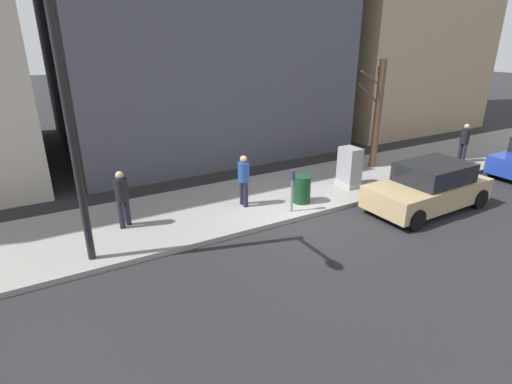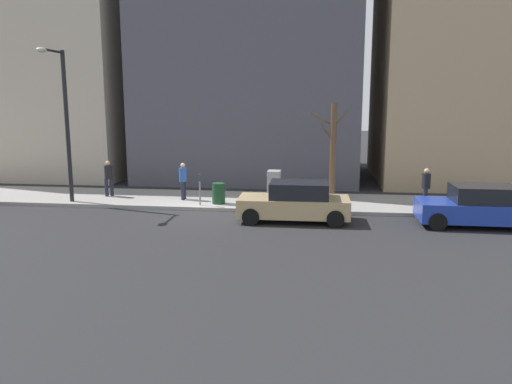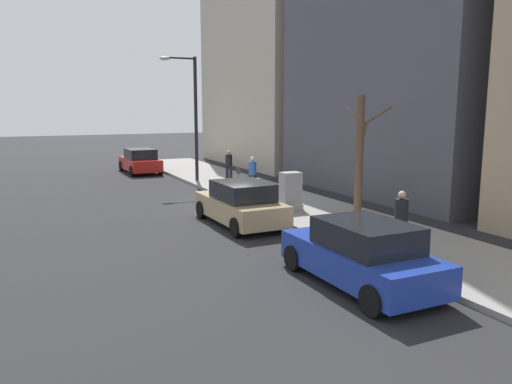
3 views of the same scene
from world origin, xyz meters
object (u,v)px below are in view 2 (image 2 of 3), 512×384
(pedestrian_midblock, at_px, (183,179))
(pedestrian_far_corner, at_px, (109,176))
(parked_car_tan, at_px, (295,202))
(pedestrian_near_meter, at_px, (426,186))
(utility_box, at_px, (274,187))
(bare_tree, at_px, (333,150))
(trash_bin, at_px, (219,193))
(office_tower_right, at_px, (52,55))
(streetlamp, at_px, (63,114))
(parking_meter, at_px, (200,186))
(parked_car_blue, at_px, (479,207))

(pedestrian_midblock, distance_m, pedestrian_far_corner, 3.69)
(parked_car_tan, xyz_separation_m, pedestrian_near_meter, (2.42, -5.28, 0.35))
(utility_box, xyz_separation_m, bare_tree, (1.32, -2.50, 1.53))
(parked_car_tan, distance_m, pedestrian_midblock, 5.94)
(trash_bin, xyz_separation_m, office_tower_right, (10.90, 13.33, 6.91))
(bare_tree, xyz_separation_m, office_tower_right, (9.18, 18.20, 5.14))
(streetlamp, xyz_separation_m, office_tower_right, (11.52, 6.76, 3.50))
(bare_tree, height_order, pedestrian_midblock, bare_tree)
(parking_meter, relative_size, utility_box, 0.94)
(parked_car_tan, relative_size, office_tower_right, 0.28)
(pedestrian_near_meter, height_order, office_tower_right, office_tower_right)
(streetlamp, bearing_deg, parked_car_blue, -95.14)
(parked_car_tan, xyz_separation_m, pedestrian_midblock, (2.88, 5.19, 0.35))
(bare_tree, distance_m, pedestrian_midblock, 6.84)
(parked_car_blue, distance_m, pedestrian_midblock, 12.23)
(pedestrian_midblock, bearing_deg, bare_tree, -80.90)
(utility_box, height_order, pedestrian_midblock, pedestrian_midblock)
(parked_car_blue, bearing_deg, pedestrian_far_corner, 78.58)
(pedestrian_near_meter, bearing_deg, parked_car_blue, 48.49)
(pedestrian_midblock, bearing_deg, parked_car_tan, -118.48)
(streetlamp, relative_size, pedestrian_near_meter, 3.92)
(parked_car_blue, height_order, pedestrian_midblock, pedestrian_midblock)
(parking_meter, height_order, utility_box, utility_box)
(parked_car_tan, bearing_deg, pedestrian_midblock, 59.91)
(pedestrian_midblock, bearing_deg, parking_meter, -137.45)
(parked_car_tan, bearing_deg, parking_meter, 66.44)
(utility_box, bearing_deg, parked_car_tan, -157.61)
(pedestrian_far_corner, bearing_deg, trash_bin, -45.12)
(bare_tree, bearing_deg, office_tower_right, 63.23)
(streetlamp, xyz_separation_m, pedestrian_near_meter, (0.88, -15.28, -2.93))
(streetlamp, xyz_separation_m, pedestrian_far_corner, (1.66, -1.14, -2.93))
(parked_car_blue, xyz_separation_m, office_tower_right, (13.02, 23.45, 6.78))
(parking_meter, xyz_separation_m, pedestrian_midblock, (1.16, 1.05, 0.11))
(pedestrian_far_corner, bearing_deg, pedestrian_midblock, -39.40)
(pedestrian_far_corner, xyz_separation_m, office_tower_right, (9.85, 7.89, 6.43))
(trash_bin, xyz_separation_m, pedestrian_midblock, (0.71, 1.77, 0.49))
(utility_box, xyz_separation_m, trash_bin, (-0.40, 2.37, -0.25))
(streetlamp, bearing_deg, parking_meter, -88.36)
(trash_bin, height_order, pedestrian_near_meter, pedestrian_near_meter)
(parked_car_blue, height_order, utility_box, utility_box)
(streetlamp, distance_m, pedestrian_midblock, 5.78)
(pedestrian_far_corner, distance_m, office_tower_right, 14.17)
(parking_meter, relative_size, trash_bin, 1.50)
(parked_car_blue, bearing_deg, pedestrian_midblock, 76.68)
(utility_box, relative_size, pedestrian_midblock, 0.86)
(bare_tree, bearing_deg, pedestrian_near_meter, -110.84)
(streetlamp, relative_size, office_tower_right, 0.43)
(office_tower_right, bearing_deg, trash_bin, -129.28)
(utility_box, xyz_separation_m, streetlamp, (-1.02, 8.94, 3.17))
(parked_car_blue, bearing_deg, pedestrian_near_meter, 30.89)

